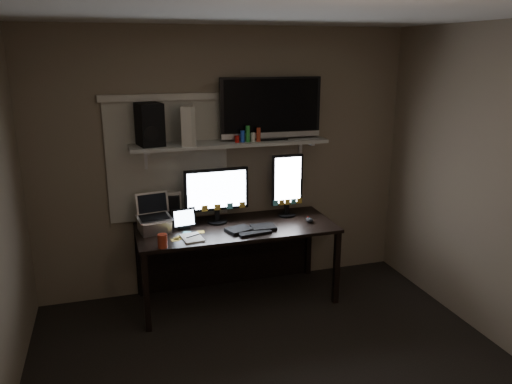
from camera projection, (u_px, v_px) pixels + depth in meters
name	position (u px, v px, depth m)	size (l,w,h in m)	color
ceiling	(298.00, 8.00, 2.76)	(3.60, 3.60, 0.00)	silver
back_wall	(226.00, 162.00, 4.76)	(3.60, 3.60, 0.00)	#756954
window_blinds	(168.00, 161.00, 4.58)	(1.10, 0.02, 1.10)	beige
desk	(233.00, 240.00, 4.72)	(1.80, 0.75, 0.73)	black
wall_shelf	(230.00, 143.00, 4.54)	(1.80, 0.35, 0.03)	#A5A6A1
monitor_landscape	(217.00, 195.00, 4.59)	(0.60, 0.06, 0.53)	black
monitor_portrait	(287.00, 185.00, 4.77)	(0.31, 0.06, 0.61)	black
keyboard	(251.00, 228.00, 4.46)	(0.45, 0.18, 0.03)	black
mouse	(309.00, 220.00, 4.67)	(0.07, 0.11, 0.04)	black
notepad	(192.00, 238.00, 4.25)	(0.16, 0.23, 0.01)	silver
tablet	(184.00, 219.00, 4.47)	(0.22, 0.09, 0.19)	black
file_sorter	(167.00, 208.00, 4.59)	(0.23, 0.10, 0.29)	black
laptop	(154.00, 214.00, 4.36)	(0.29, 0.24, 0.33)	silver
cup	(163.00, 241.00, 4.05)	(0.08, 0.08, 0.11)	#9C311C
sticky_notes	(190.00, 236.00, 4.31)	(0.28, 0.21, 0.00)	gold
tv	(271.00, 109.00, 4.58)	(0.95, 0.17, 0.57)	black
game_console	(188.00, 125.00, 4.37)	(0.09, 0.29, 0.34)	#BAB4A8
speaker	(150.00, 124.00, 4.30)	(0.20, 0.24, 0.37)	black
bottles	(248.00, 134.00, 4.49)	(0.24, 0.05, 0.15)	#A50F0C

